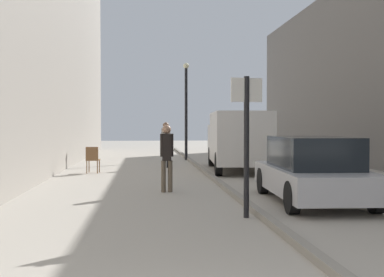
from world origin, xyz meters
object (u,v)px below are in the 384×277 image
Objects in this scene: pedestrian_main_foreground at (167,153)px; pedestrian_mid_block at (166,141)px; street_sign_post at (247,134)px; cafe_chair_near_window at (93,158)px; delivery_van at (237,139)px; parked_car at (312,170)px; lamp_post at (186,105)px.

pedestrian_mid_block is at bearing -94.88° from pedestrian_main_foreground.
pedestrian_mid_block is (0.28, 7.21, 0.07)m from pedestrian_main_foreground.
pedestrian_main_foreground is 3.88m from street_sign_post.
pedestrian_mid_block reaches higher than cafe_chair_near_window.
cafe_chair_near_window is (-2.69, -2.00, -0.51)m from pedestrian_mid_block.
street_sign_post is (1.02, -10.82, 0.49)m from pedestrian_mid_block.
pedestrian_main_foreground is 0.30× the size of delivery_van.
cafe_chair_near_window is at bearing 130.20° from parked_car.
delivery_van is 1.33× the size of parked_car.
lamp_post is (-1.45, 5.81, 1.54)m from delivery_van.
delivery_van is at bearing -75.97° from lamp_post.
street_sign_post is 2.77× the size of cafe_chair_near_window.
cafe_chair_near_window is (-5.33, -0.53, -0.64)m from delivery_van.
pedestrian_mid_block is 0.70× the size of street_sign_post.
parked_car is 9.06m from cafe_chair_near_window.
pedestrian_mid_block is 0.38× the size of lamp_post.
cafe_chair_near_window is at bearing -121.44° from lamp_post.
street_sign_post reaches higher than parked_car.
delivery_van reaches higher than parked_car.
parked_car reaches higher than cafe_chair_near_window.
delivery_van is 7.71m from parked_car.
lamp_post is at bearing 99.51° from parked_car.
street_sign_post is (-1.62, -9.35, 0.36)m from delivery_van.
lamp_post reaches higher than pedestrian_main_foreground.
parked_car is at bearing 145.38° from pedestrian_main_foreground.
street_sign_post is at bearing -90.62° from lamp_post.
delivery_van reaches higher than pedestrian_mid_block.
parked_car is (0.21, -7.69, -0.47)m from delivery_van.
delivery_van is 5.39m from cafe_chair_near_window.
delivery_van is at bearing 94.07° from parked_car.
street_sign_post is at bearing 109.49° from pedestrian_mid_block.
delivery_van is (2.92, 5.73, 0.20)m from pedestrian_main_foreground.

